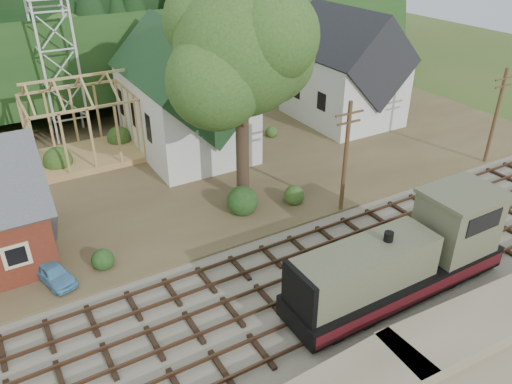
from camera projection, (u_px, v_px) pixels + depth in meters
ground at (300, 289)px, 27.39m from camera, size 140.00×140.00×0.00m
railroad_bed at (300, 288)px, 27.35m from camera, size 64.00×11.00×0.16m
village_flat at (175, 163)px, 40.89m from camera, size 64.00×26.00×0.30m
hillside at (98, 88)px, 59.06m from camera, size 70.00×28.96×12.74m
ridge at (68, 59)px, 71.13m from camera, size 80.00×20.00×12.00m
church at (185, 94)px, 40.59m from camera, size 8.40×15.17×13.00m
farmhouse at (344, 73)px, 47.29m from camera, size 8.40×10.80×10.60m
timber_frame at (82, 126)px, 39.75m from camera, size 8.20×6.20×6.99m
lattice_tower at (51, 25)px, 40.98m from camera, size 3.20×3.20×12.12m
big_tree at (243, 57)px, 30.98m from camera, size 10.90×8.40×14.70m
telegraph_pole_near at (346, 157)px, 32.33m from camera, size 2.20×0.28×8.00m
telegraph_pole_far at (496, 116)px, 38.95m from camera, size 2.20×0.28×8.00m
locomotive at (406, 259)px, 26.05m from camera, size 12.87×3.22×5.12m
car_blue at (53, 273)px, 27.24m from camera, size 2.26×3.55×1.13m
car_red at (373, 118)px, 47.95m from camera, size 4.38×2.74×1.13m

